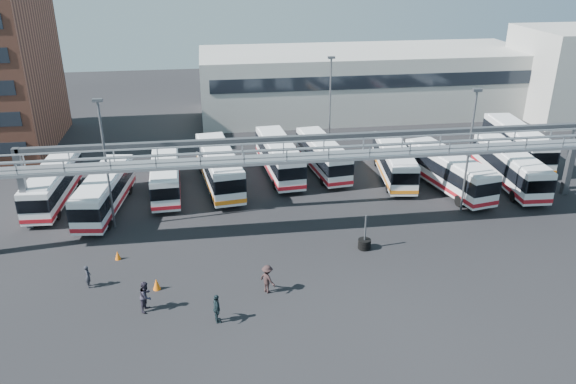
{
  "coord_description": "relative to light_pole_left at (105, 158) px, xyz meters",
  "views": [
    {
      "loc": [
        -8.26,
        -32.5,
        20.05
      ],
      "look_at": [
        -2.64,
        6.0,
        3.03
      ],
      "focal_mm": 35.0,
      "sensor_mm": 36.0,
      "label": 1
    }
  ],
  "objects": [
    {
      "name": "pedestrian_d",
      "position": [
        7.56,
        -13.27,
        -4.81
      ],
      "size": [
        0.63,
        1.13,
        1.83
      ],
      "primitive_type": "imported",
      "rotation": [
        0.0,
        0.0,
        1.75
      ],
      "color": "#18262C",
      "rests_on": "ground"
    },
    {
      "name": "cone_right",
      "position": [
        0.88,
        -5.06,
        -5.4
      ],
      "size": [
        0.49,
        0.49,
        0.65
      ],
      "primitive_type": "cone",
      "rotation": [
        0.0,
        0.0,
        -0.25
      ],
      "color": "orange",
      "rests_on": "ground"
    },
    {
      "name": "bus_7",
      "position": [
        28.58,
        3.45,
        -3.89
      ],
      "size": [
        4.64,
        11.25,
        3.33
      ],
      "rotation": [
        0.0,
        0.0,
        0.2
      ],
      "color": "white",
      "rests_on": "ground"
    },
    {
      "name": "light_pole_back",
      "position": [
        20.0,
        14.0,
        0.0
      ],
      "size": [
        0.7,
        0.35,
        10.21
      ],
      "color": "#4C4F54",
      "rests_on": "ground"
    },
    {
      "name": "pedestrian_a",
      "position": [
        -0.49,
        -8.36,
        -4.96
      ],
      "size": [
        0.47,
        0.62,
        1.54
      ],
      "primitive_type": "imported",
      "rotation": [
        0.0,
        0.0,
        1.76
      ],
      "color": "#22232A",
      "rests_on": "ground"
    },
    {
      "name": "light_pole_left",
      "position": [
        0.0,
        0.0,
        0.0
      ],
      "size": [
        0.7,
        0.35,
        10.21
      ],
      "color": "#4C4F54",
      "rests_on": "ground"
    },
    {
      "name": "cone_left",
      "position": [
        3.83,
        -9.29,
        -5.34
      ],
      "size": [
        0.6,
        0.6,
        0.78
      ],
      "primitive_type": "cone",
      "rotation": [
        0.0,
        0.0,
        -0.27
      ],
      "color": "orange",
      "rests_on": "ground"
    },
    {
      "name": "pedestrian_b",
      "position": [
        3.42,
        -11.46,
        -4.75
      ],
      "size": [
        1.01,
        1.14,
        1.95
      ],
      "primitive_type": "imported",
      "rotation": [
        0.0,
        0.0,
        1.24
      ],
      "color": "#272331",
      "rests_on": "ground"
    },
    {
      "name": "bus_2",
      "position": [
        3.69,
        6.36,
        -4.01
      ],
      "size": [
        2.81,
        10.32,
        3.11
      ],
      "rotation": [
        0.0,
        0.0,
        0.04
      ],
      "color": "white",
      "rests_on": "ground"
    },
    {
      "name": "ground",
      "position": [
        16.0,
        -8.0,
        -5.73
      ],
      "size": [
        140.0,
        140.0,
        0.0
      ],
      "primitive_type": "plane",
      "color": "black",
      "rests_on": "ground"
    },
    {
      "name": "light_pole_mid",
      "position": [
        28.0,
        -1.0,
        0.0
      ],
      "size": [
        0.7,
        0.35,
        10.21
      ],
      "color": "#4C4F54",
      "rests_on": "ground"
    },
    {
      "name": "bus_0",
      "position": [
        -5.59,
        5.44,
        -3.97
      ],
      "size": [
        2.92,
        10.57,
        3.18
      ],
      "rotation": [
        0.0,
        0.0,
        -0.05
      ],
      "color": "white",
      "rests_on": "ground"
    },
    {
      "name": "bus_1",
      "position": [
        -1.05,
        3.23,
        -3.96
      ],
      "size": [
        3.76,
        10.75,
        3.2
      ],
      "rotation": [
        0.0,
        0.0,
        -0.13
      ],
      "color": "white",
      "rests_on": "ground"
    },
    {
      "name": "bus_5",
      "position": [
        18.38,
        9.31,
        -3.99
      ],
      "size": [
        3.62,
        10.57,
        3.15
      ],
      "rotation": [
        0.0,
        0.0,
        0.12
      ],
      "color": "white",
      "rests_on": "ground"
    },
    {
      "name": "bus_9",
      "position": [
        38.51,
        9.6,
        -3.78
      ],
      "size": [
        3.6,
        11.77,
        3.52
      ],
      "rotation": [
        0.0,
        0.0,
        -0.08
      ],
      "color": "white",
      "rests_on": "ground"
    },
    {
      "name": "bus_4",
      "position": [
        14.13,
        9.2,
        -3.87
      ],
      "size": [
        3.47,
        11.23,
        3.36
      ],
      "rotation": [
        0.0,
        0.0,
        0.08
      ],
      "color": "white",
      "rests_on": "ground"
    },
    {
      "name": "gantry",
      "position": [
        16.0,
        -2.13,
        -0.22
      ],
      "size": [
        51.4,
        5.15,
        7.1
      ],
      "color": "#989BA1",
      "rests_on": "ground"
    },
    {
      "name": "bus_6",
      "position": [
        24.62,
        6.66,
        -3.98
      ],
      "size": [
        3.74,
        10.65,
        3.17
      ],
      "rotation": [
        0.0,
        0.0,
        -0.13
      ],
      "color": "white",
      "rests_on": "ground"
    },
    {
      "name": "tire_stack",
      "position": [
        18.34,
        -6.07,
        -5.28
      ],
      "size": [
        0.93,
        0.93,
        2.66
      ],
      "color": "black",
      "rests_on": "ground"
    },
    {
      "name": "bus_8",
      "position": [
        34.47,
        3.49,
        -3.87
      ],
      "size": [
        3.13,
        11.16,
        3.35
      ],
      "rotation": [
        0.0,
        0.0,
        -0.05
      ],
      "color": "white",
      "rests_on": "ground"
    },
    {
      "name": "bus_3",
      "position": [
        8.4,
        7.12,
        -3.79
      ],
      "size": [
        4.14,
        11.75,
        3.5
      ],
      "rotation": [
        0.0,
        0.0,
        0.13
      ],
      "color": "white",
      "rests_on": "ground"
    },
    {
      "name": "warehouse",
      "position": [
        28.0,
        30.0,
        -1.73
      ],
      "size": [
        42.0,
        14.0,
        8.0
      ],
      "primitive_type": "cube",
      "color": "#9E9E99",
      "rests_on": "ground"
    },
    {
      "name": "pedestrian_c",
      "position": [
        10.8,
        -10.61,
        -4.77
      ],
      "size": [
        1.31,
        1.41,
        1.91
      ],
      "primitive_type": "imported",
      "rotation": [
        0.0,
        0.0,
        2.23
      ],
      "color": "#2E1E1E",
      "rests_on": "ground"
    }
  ]
}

